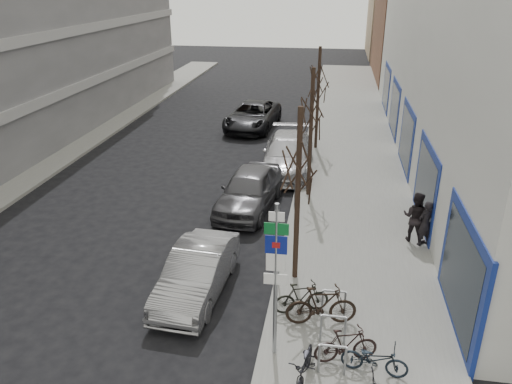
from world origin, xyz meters
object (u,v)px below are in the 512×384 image
(tree_near, at_px, (299,156))
(bike_near_right, at_px, (346,345))
(tree_mid, at_px, (312,103))
(bike_mid_curb, at_px, (375,357))
(tree_far, at_px, (319,74))
(meter_mid, at_px, (295,190))
(pedestrian_far, at_px, (415,216))
(parked_car_front, at_px, (197,272))
(meter_back, at_px, (305,148))
(bike_far_inner, at_px, (321,305))
(highway_sign_pole, at_px, (276,273))
(lane_car, at_px, (253,116))
(parked_car_mid, at_px, (249,190))
(bike_near_left, at_px, (305,364))
(bike_rack, at_px, (333,326))
(meter_front, at_px, (279,262))
(bike_mid_inner, at_px, (301,297))
(pedestrian_near, at_px, (425,223))
(parked_car_back, at_px, (288,154))

(tree_near, bearing_deg, bike_near_right, -66.68)
(tree_mid, bearing_deg, bike_mid_curb, -78.09)
(tree_far, distance_m, meter_mid, 8.62)
(tree_far, distance_m, pedestrian_far, 11.16)
(parked_car_front, height_order, pedestrian_far, pedestrian_far)
(bike_near_right, bearing_deg, meter_back, -8.74)
(bike_far_inner, bearing_deg, highway_sign_pole, 129.58)
(bike_near_right, xyz_separation_m, bike_mid_curb, (0.66, -0.30, -0.01))
(bike_mid_curb, height_order, bike_far_inner, bike_far_inner)
(lane_car, bearing_deg, parked_car_mid, -76.01)
(bike_near_left, xyz_separation_m, bike_mid_curb, (1.57, 0.55, -0.04))
(bike_mid_curb, xyz_separation_m, pedestrian_far, (1.73, 6.81, 0.45))
(bike_rack, height_order, tree_mid, tree_mid)
(meter_front, relative_size, bike_mid_inner, 0.81)
(bike_rack, distance_m, tree_far, 16.31)
(highway_sign_pole, height_order, tree_near, tree_near)
(meter_back, xyz_separation_m, bike_far_inner, (1.32, -12.68, -0.18))
(lane_car, distance_m, pedestrian_near, 16.30)
(meter_front, xyz_separation_m, parked_car_back, (-0.75, 10.14, -0.08))
(parked_car_mid, bearing_deg, bike_mid_inner, -62.34)
(highway_sign_pole, xyz_separation_m, pedestrian_near, (4.40, 6.22, -1.49))
(bike_near_left, xyz_separation_m, parked_car_back, (-1.80, 14.01, 0.18))
(meter_front, relative_size, lane_car, 0.22)
(bike_far_inner, bearing_deg, meter_mid, -1.01)
(meter_mid, bearing_deg, bike_near_left, -83.59)
(tree_near, distance_m, bike_far_inner, 4.11)
(parked_car_mid, xyz_separation_m, pedestrian_far, (6.19, -2.00, 0.24))
(parked_car_mid, height_order, parked_car_back, parked_car_back)
(bike_mid_inner, relative_size, parked_car_mid, 0.32)
(meter_back, height_order, lane_car, lane_car)
(highway_sign_pole, height_order, bike_mid_inner, highway_sign_pole)
(bike_near_right, bearing_deg, meter_mid, -3.73)
(tree_far, height_order, bike_mid_inner, tree_far)
(bike_rack, relative_size, parked_car_front, 0.52)
(parked_car_mid, bearing_deg, bike_near_right, -59.42)
(meter_back, xyz_separation_m, bike_near_left, (1.05, -14.87, -0.26))
(tree_mid, relative_size, pedestrian_near, 3.37)
(highway_sign_pole, relative_size, parked_car_front, 0.97)
(meter_front, bearing_deg, parked_car_mid, 108.53)
(pedestrian_far, bearing_deg, tree_far, -45.19)
(highway_sign_pole, height_order, parked_car_back, highway_sign_pole)
(tree_near, distance_m, tree_far, 13.00)
(parked_car_front, xyz_separation_m, pedestrian_far, (6.70, 4.12, 0.35))
(tree_mid, xyz_separation_m, pedestrian_far, (3.90, -3.51, -3.03))
(meter_back, distance_m, lane_car, 7.22)
(parked_car_mid, bearing_deg, pedestrian_near, -12.93)
(meter_front, bearing_deg, bike_rack, -55.49)
(tree_near, height_order, meter_front, tree_near)
(bike_near_left, relative_size, bike_near_right, 1.06)
(pedestrian_far, bearing_deg, parked_car_back, -29.00)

